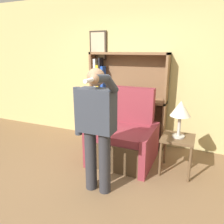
# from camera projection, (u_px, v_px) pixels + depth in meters

# --- Properties ---
(ground_plane) EXTENTS (14.00, 14.00, 0.00)m
(ground_plane) POSITION_uv_depth(u_px,v_px,m) (78.00, 197.00, 2.76)
(ground_plane) COLOR brown
(wall_back) EXTENTS (8.00, 0.11, 2.80)m
(wall_back) POSITION_uv_depth(u_px,v_px,m) (131.00, 71.00, 4.16)
(wall_back) COLOR tan
(wall_back) RESTS_ON ground_plane
(bookcase) EXTENTS (1.47, 0.28, 1.75)m
(bookcase) POSITION_uv_depth(u_px,v_px,m) (120.00, 100.00, 4.24)
(bookcase) COLOR brown
(bookcase) RESTS_ON ground_plane
(armchair) EXTENTS (0.99, 0.94, 1.18)m
(armchair) POSITION_uv_depth(u_px,v_px,m) (125.00, 139.00, 3.64)
(armchair) COLOR #4C3823
(armchair) RESTS_ON ground_plane
(person_standing) EXTENTS (0.59, 0.78, 1.59)m
(person_standing) POSITION_uv_depth(u_px,v_px,m) (96.00, 125.00, 2.65)
(person_standing) COLOR #2D2D33
(person_standing) RESTS_ON ground_plane
(side_table) EXTENTS (0.46, 0.46, 0.57)m
(side_table) POSITION_uv_depth(u_px,v_px,m) (178.00, 143.00, 3.20)
(side_table) COLOR brown
(side_table) RESTS_ON ground_plane
(table_lamp) EXTENTS (0.29, 0.29, 0.54)m
(table_lamp) POSITION_uv_depth(u_px,v_px,m) (181.00, 110.00, 3.06)
(table_lamp) COLOR #B7B2A8
(table_lamp) RESTS_ON side_table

